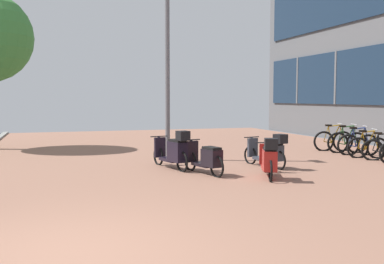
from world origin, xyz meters
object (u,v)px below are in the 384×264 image
(bicycle_rack_04, at_px, (368,147))
(bicycle_rack_07, at_px, (333,141))
(bicycle_rack_03, at_px, (384,150))
(bicycle_rack_06, at_px, (347,142))
(scooter_far, at_px, (174,151))
(lamp_post, at_px, (167,58))
(scooter_mid, at_px, (269,152))
(bicycle_rack_05, at_px, (358,145))
(scooter_near, at_px, (206,159))
(scooter_extra, at_px, (269,159))

(bicycle_rack_04, height_order, bicycle_rack_07, bicycle_rack_07)
(bicycle_rack_03, xyz_separation_m, bicycle_rack_06, (0.18, 1.92, 0.03))
(bicycle_rack_06, distance_m, scooter_far, 6.74)
(scooter_far, bearing_deg, lamp_post, 80.57)
(bicycle_rack_03, xyz_separation_m, lamp_post, (-6.09, 2.16, 2.72))
(bicycle_rack_03, distance_m, scooter_mid, 3.88)
(bicycle_rack_04, height_order, bicycle_rack_05, bicycle_rack_05)
(bicycle_rack_03, bearing_deg, scooter_near, -174.31)
(bicycle_rack_06, xyz_separation_m, scooter_mid, (-4.06, -2.04, 0.08))
(scooter_extra, bearing_deg, lamp_post, 111.65)
(scooter_near, distance_m, lamp_post, 3.83)
(bicycle_rack_04, xyz_separation_m, scooter_extra, (-4.58, -2.17, 0.12))
(bicycle_rack_05, relative_size, bicycle_rack_06, 0.94)
(bicycle_rack_03, bearing_deg, scooter_far, 176.63)
(bicycle_rack_05, relative_size, scooter_mid, 0.78)
(bicycle_rack_06, xyz_separation_m, bicycle_rack_07, (-0.10, 0.64, -0.00))
(bicycle_rack_07, bearing_deg, lamp_post, -176.26)
(bicycle_rack_06, relative_size, scooter_far, 0.74)
(bicycle_rack_04, height_order, scooter_extra, scooter_extra)
(scooter_near, bearing_deg, bicycle_rack_03, 5.69)
(bicycle_rack_05, xyz_separation_m, scooter_near, (-5.95, -1.86, 0.04))
(bicycle_rack_05, bearing_deg, bicycle_rack_07, 91.51)
(bicycle_rack_05, relative_size, scooter_far, 0.69)
(bicycle_rack_05, xyz_separation_m, bicycle_rack_07, (-0.03, 1.28, 0.00))
(bicycle_rack_03, xyz_separation_m, bicycle_rack_05, (0.11, 1.28, 0.03))
(scooter_near, bearing_deg, bicycle_rack_07, 27.99)
(bicycle_rack_04, xyz_separation_m, scooter_far, (-6.34, -0.26, 0.14))
(bicycle_rack_07, distance_m, scooter_far, 6.83)
(scooter_extra, distance_m, lamp_post, 4.74)
(scooter_extra, relative_size, lamp_post, 0.31)
(bicycle_rack_07, bearing_deg, bicycle_rack_05, -88.49)
(bicycle_rack_05, xyz_separation_m, scooter_mid, (-3.99, -1.40, 0.08))
(bicycle_rack_05, relative_size, scooter_near, 0.76)
(bicycle_rack_07, xyz_separation_m, scooter_near, (-5.91, -3.14, 0.03))
(scooter_extra, bearing_deg, bicycle_rack_05, 30.67)
(bicycle_rack_04, distance_m, bicycle_rack_05, 0.66)
(scooter_near, distance_m, scooter_far, 1.11)
(bicycle_rack_05, height_order, scooter_extra, scooter_extra)
(scooter_mid, height_order, scooter_far, scooter_far)
(bicycle_rack_06, bearing_deg, bicycle_rack_04, -100.08)
(bicycle_rack_07, bearing_deg, scooter_mid, -145.88)
(bicycle_rack_03, height_order, bicycle_rack_07, bicycle_rack_07)
(scooter_near, relative_size, lamp_post, 0.31)
(bicycle_rack_06, xyz_separation_m, scooter_near, (-6.01, -2.50, 0.03))
(bicycle_rack_06, xyz_separation_m, scooter_far, (-6.56, -1.55, 0.12))
(bicycle_rack_06, relative_size, lamp_post, 0.25)
(lamp_post, bearing_deg, bicycle_rack_04, -14.12)
(bicycle_rack_07, distance_m, scooter_near, 6.70)
(bicycle_rack_03, xyz_separation_m, scooter_far, (-6.38, 0.38, 0.15))
(bicycle_rack_07, height_order, scooter_mid, bicycle_rack_07)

